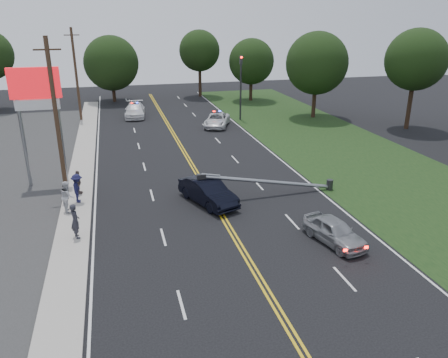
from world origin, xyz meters
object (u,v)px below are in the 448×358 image
object	(u,v)px
bystander_b	(67,196)
traffic_signal	(241,82)
bystander_c	(77,188)
fallen_streetlight	(276,182)
utility_pole_far	(76,75)
emergency_a	(217,120)
bystander_a	(75,221)
waiting_sedan	(334,231)
utility_pole_mid	(56,117)
pylon_sign	(37,98)
emergency_b	(135,110)
crashed_sedan	(208,192)
bystander_d	(78,182)

from	to	relation	value
bystander_b	traffic_signal	bearing A→B (deg)	-51.00
bystander_b	bystander_c	size ratio (longest dim) A/B	1.03
fallen_streetlight	utility_pole_far	world-z (taller)	utility_pole_far
traffic_signal	emergency_a	world-z (taller)	traffic_signal
bystander_a	traffic_signal	bearing A→B (deg)	-52.56
fallen_streetlight	utility_pole_far	bearing A→B (deg)	117.24
fallen_streetlight	waiting_sedan	size ratio (longest dim) A/B	2.41
utility_pole_mid	utility_pole_far	world-z (taller)	same
pylon_sign	bystander_c	distance (m)	6.87
utility_pole_far	bystander_a	size ratio (longest dim) A/B	5.26
utility_pole_far	bystander_a	distance (m)	29.39
traffic_signal	fallen_streetlight	xyz separation A→B (m)	(-4.11, -22.00, -3.29)
fallen_streetlight	bystander_a	bearing A→B (deg)	-165.88
utility_pole_far	pylon_sign	bearing A→B (deg)	-93.72
fallen_streetlight	emergency_b	world-z (taller)	fallen_streetlight
fallen_streetlight	emergency_a	world-z (taller)	fallen_streetlight
emergency_a	emergency_b	bearing A→B (deg)	161.93
pylon_sign	emergency_b	size ratio (longest dim) A/B	1.48
emergency_b	bystander_c	size ratio (longest dim) A/B	2.95
traffic_signal	waiting_sedan	size ratio (longest dim) A/B	1.82
crashed_sedan	bystander_b	xyz separation A→B (m)	(-8.38, 0.69, 0.29)
pylon_sign	utility_pole_far	world-z (taller)	utility_pole_far
pylon_sign	bystander_d	world-z (taller)	pylon_sign
utility_pole_far	emergency_a	xyz separation A→B (m)	(14.17, -6.47, -4.40)
fallen_streetlight	bystander_d	distance (m)	12.89
emergency_b	bystander_b	bearing A→B (deg)	-96.80
traffic_signal	bystander_a	xyz separation A→B (m)	(-16.42, -25.09, -3.13)
utility_pole_far	emergency_a	size ratio (longest dim) A/B	2.04
emergency_b	utility_pole_far	bearing A→B (deg)	-169.91
waiting_sedan	bystander_c	world-z (taller)	bystander_c
emergency_a	emergency_b	size ratio (longest dim) A/B	0.90
pylon_sign	bystander_b	xyz separation A→B (m)	(1.73, -5.49, -4.93)
bystander_a	bystander_b	bearing A→B (deg)	-9.16
traffic_signal	utility_pole_far	size ratio (longest dim) A/B	0.70
emergency_b	pylon_sign	bearing A→B (deg)	-104.31
utility_pole_far	emergency_b	bearing A→B (deg)	4.74
bystander_a	bystander_c	distance (m)	4.89
utility_pole_mid	bystander_b	world-z (taller)	utility_pole_mid
pylon_sign	waiting_sedan	world-z (taller)	pylon_sign
emergency_a	bystander_d	size ratio (longest dim) A/B	3.09
waiting_sedan	bystander_a	distance (m)	13.47
utility_pole_far	crashed_sedan	bearing A→B (deg)	-71.40
crashed_sedan	waiting_sedan	size ratio (longest dim) A/B	1.22
waiting_sedan	emergency_a	xyz separation A→B (m)	(0.15, 26.33, 0.02)
bystander_a	utility_pole_far	bearing A→B (deg)	-17.23
pylon_sign	fallen_streetlight	world-z (taller)	pylon_sign
utility_pole_mid	traffic_signal	bearing A→B (deg)	45.80
emergency_b	traffic_signal	bearing A→B (deg)	-16.08
pylon_sign	utility_pole_far	size ratio (longest dim) A/B	0.80
traffic_signal	crashed_sedan	size ratio (longest dim) A/B	1.49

